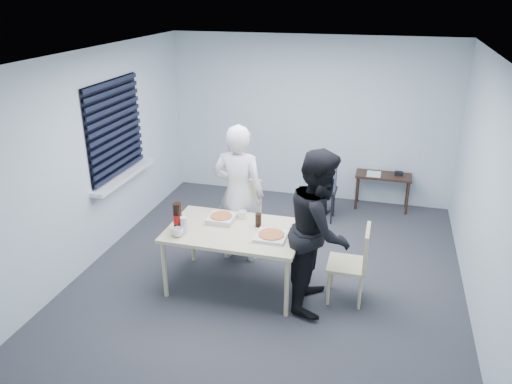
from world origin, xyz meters
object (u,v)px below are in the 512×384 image
(dining_table, at_px, (235,234))
(backpack, at_px, (325,176))
(chair_right, at_px, (355,259))
(side_table, at_px, (383,179))
(stool, at_px, (324,196))
(person_white, at_px, (239,194))
(mug_b, at_px, (242,215))
(mug_a, at_px, (178,232))
(soda_bottle, at_px, (178,217))
(person_black, at_px, (320,230))
(chair_far, at_px, (245,208))

(dining_table, distance_m, backpack, 2.17)
(chair_right, xyz_separation_m, backpack, (-0.61, 1.97, 0.19))
(side_table, bearing_deg, stool, -141.43)
(person_white, distance_m, mug_b, 0.39)
(mug_b, bearing_deg, mug_a, -131.76)
(mug_a, relative_size, mug_b, 1.23)
(chair_right, relative_size, stool, 1.83)
(mug_b, relative_size, soda_bottle, 0.31)
(chair_right, height_order, mug_b, chair_right)
(dining_table, distance_m, person_black, 0.99)
(mug_b, bearing_deg, person_white, 113.72)
(backpack, xyz_separation_m, soda_bottle, (-1.34, -2.23, 0.18))
(person_white, distance_m, side_table, 2.72)
(side_table, bearing_deg, person_black, -102.18)
(dining_table, relative_size, person_white, 0.85)
(chair_right, height_order, soda_bottle, soda_bottle)
(chair_right, relative_size, soda_bottle, 2.73)
(backpack, relative_size, mug_b, 4.52)
(soda_bottle, bearing_deg, backpack, 59.02)
(dining_table, height_order, backpack, backpack)
(stool, height_order, mug_a, mug_a)
(chair_right, xyz_separation_m, soda_bottle, (-1.95, -0.26, 0.38))
(side_table, relative_size, backpack, 1.87)
(mug_a, xyz_separation_m, mug_b, (0.55, 0.62, -0.00))
(chair_right, distance_m, mug_b, 1.39)
(stool, distance_m, mug_b, 1.95)
(mug_a, bearing_deg, mug_b, 48.24)
(chair_far, relative_size, chair_right, 1.00)
(chair_far, bearing_deg, mug_a, -104.28)
(stool, distance_m, soda_bottle, 2.66)
(backpack, height_order, soda_bottle, soda_bottle)
(stool, xyz_separation_m, mug_a, (-1.28, -2.38, 0.41))
(mug_b, bearing_deg, stool, 67.35)
(person_black, bearing_deg, backpack, 6.07)
(chair_far, xyz_separation_m, person_black, (1.16, -1.12, 0.37))
(chair_far, height_order, person_white, person_white)
(stool, bearing_deg, backpack, -90.00)
(chair_right, relative_size, person_black, 0.50)
(backpack, bearing_deg, dining_table, -131.22)
(chair_far, distance_m, side_table, 2.42)
(person_white, bearing_deg, chair_right, 159.22)
(dining_table, relative_size, side_table, 1.78)
(backpack, bearing_deg, stool, 68.59)
(stool, xyz_separation_m, backpack, (-0.00, -0.01, 0.33))
(chair_far, relative_size, mug_b, 8.90)
(dining_table, bearing_deg, person_black, -3.63)
(chair_right, bearing_deg, chair_far, 147.59)
(chair_right, bearing_deg, soda_bottle, -172.50)
(chair_far, relative_size, backpack, 1.97)
(side_table, relative_size, stool, 1.73)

